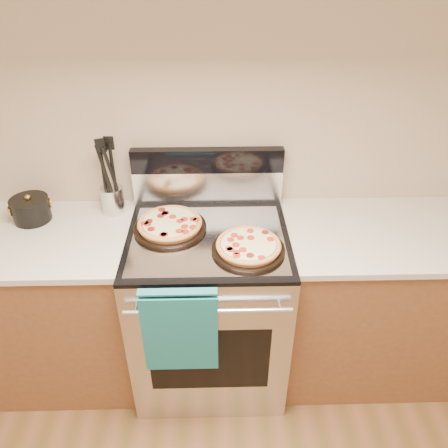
{
  "coord_description": "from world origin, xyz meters",
  "views": [
    {
      "loc": [
        0.03,
        -0.02,
        2.09
      ],
      "look_at": [
        0.07,
        1.55,
        1.05
      ],
      "focal_mm": 35.0,
      "sensor_mm": 36.0,
      "label": 1
    }
  ],
  "objects_px": {
    "range_body": "(210,308)",
    "saucepan": "(31,210)",
    "pepperoni_pizza_front": "(248,247)",
    "pepperoni_pizza_back": "(170,225)",
    "utensil_crock": "(113,200)"
  },
  "relations": [
    {
      "from": "range_body",
      "to": "pepperoni_pizza_back",
      "type": "bearing_deg",
      "value": 164.08
    },
    {
      "from": "utensil_crock",
      "to": "saucepan",
      "type": "relative_size",
      "value": 0.78
    },
    {
      "from": "utensil_crock",
      "to": "saucepan",
      "type": "xyz_separation_m",
      "value": [
        -0.39,
        -0.07,
        -0.02
      ]
    },
    {
      "from": "range_body",
      "to": "pepperoni_pizza_front",
      "type": "xyz_separation_m",
      "value": [
        0.18,
        -0.13,
        0.5
      ]
    },
    {
      "from": "range_body",
      "to": "pepperoni_pizza_back",
      "type": "height_order",
      "value": "pepperoni_pizza_back"
    },
    {
      "from": "pepperoni_pizza_front",
      "to": "saucepan",
      "type": "bearing_deg",
      "value": 163.86
    },
    {
      "from": "saucepan",
      "to": "utensil_crock",
      "type": "bearing_deg",
      "value": 9.59
    },
    {
      "from": "pepperoni_pizza_back",
      "to": "pepperoni_pizza_front",
      "type": "relative_size",
      "value": 1.06
    },
    {
      "from": "pepperoni_pizza_back",
      "to": "saucepan",
      "type": "height_order",
      "value": "saucepan"
    },
    {
      "from": "pepperoni_pizza_back",
      "to": "pepperoni_pizza_front",
      "type": "bearing_deg",
      "value": -26.74
    },
    {
      "from": "pepperoni_pizza_front",
      "to": "range_body",
      "type": "bearing_deg",
      "value": 144.16
    },
    {
      "from": "range_body",
      "to": "pepperoni_pizza_front",
      "type": "bearing_deg",
      "value": -35.84
    },
    {
      "from": "utensil_crock",
      "to": "saucepan",
      "type": "distance_m",
      "value": 0.4
    },
    {
      "from": "range_body",
      "to": "saucepan",
      "type": "bearing_deg",
      "value": 168.7
    },
    {
      "from": "range_body",
      "to": "pepperoni_pizza_front",
      "type": "relative_size",
      "value": 2.81
    }
  ]
}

